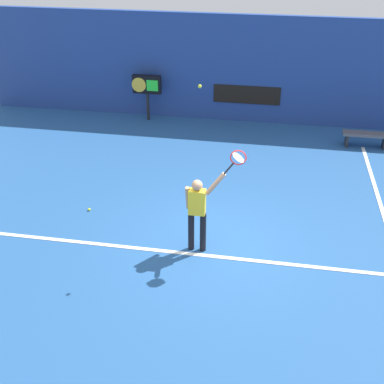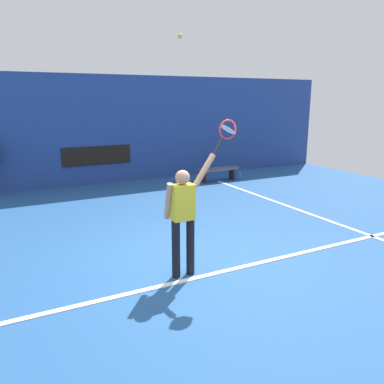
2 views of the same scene
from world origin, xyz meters
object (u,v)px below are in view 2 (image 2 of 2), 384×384
Objects in this scene: tennis_ball at (180,36)px; water_bottle at (240,175)px; tennis_player at (183,214)px; court_bench at (219,171)px; tennis_racket at (227,131)px.

tennis_ball reaches higher than water_bottle.
tennis_player is 7.26m from court_bench.
court_bench is (4.21, 5.88, -0.67)m from tennis_player.
tennis_racket reaches higher than court_bench.
court_bench is at bearing 180.00° from water_bottle.
court_bench is at bearing 54.04° from tennis_ball.
tennis_player is 1.43m from tennis_racket.
water_bottle is at bearing 48.86° from tennis_ball.
tennis_ball is (-0.74, 0.10, 1.33)m from tennis_racket.
court_bench is at bearing 54.39° from tennis_player.
tennis_ball is 7.85m from court_bench.
tennis_racket is 0.43× the size of court_bench.
tennis_ball is 0.05× the size of court_bench.
tennis_racket is 7.08m from court_bench.
tennis_racket is at bearing -126.28° from water_bottle.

